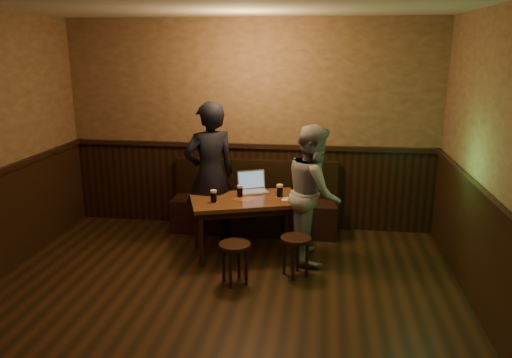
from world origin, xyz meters
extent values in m
cube|color=black|center=(0.00, 0.00, -0.01)|extent=(5.00, 6.00, 0.02)
cube|color=#9C6B4F|center=(0.00, 3.01, 1.40)|extent=(5.00, 0.02, 2.80)
cube|color=black|center=(0.00, 2.98, 0.55)|extent=(4.98, 0.04, 1.10)
cube|color=black|center=(0.00, 2.95, 1.13)|extent=(4.98, 0.06, 0.06)
cube|color=black|center=(0.10, 2.71, 0.23)|extent=(2.20, 0.50, 0.45)
cube|color=black|center=(0.10, 2.91, 0.70)|extent=(2.20, 0.10, 0.50)
cube|color=brown|center=(0.10, 1.99, 0.66)|extent=(1.45, 1.11, 0.05)
cube|color=black|center=(0.10, 1.99, 0.59)|extent=(1.31, 0.97, 0.07)
cube|color=maroon|center=(0.10, 1.99, 0.69)|extent=(0.32, 0.32, 0.00)
cylinder|color=black|center=(-0.34, 1.53, 0.32)|extent=(0.06, 0.06, 0.64)
cylinder|color=black|center=(-0.54, 2.08, 0.32)|extent=(0.06, 0.06, 0.64)
cylinder|color=black|center=(0.73, 1.90, 0.32)|extent=(0.06, 0.06, 0.64)
cylinder|color=black|center=(0.54, 2.45, 0.32)|extent=(0.06, 0.06, 0.64)
cylinder|color=black|center=(0.11, 1.17, 0.43)|extent=(0.39, 0.39, 0.04)
cylinder|color=black|center=(0.23, 1.15, 0.21)|extent=(0.04, 0.04, 0.43)
cylinder|color=black|center=(0.13, 1.30, 0.21)|extent=(0.04, 0.04, 0.43)
cylinder|color=black|center=(-0.02, 1.19, 0.21)|extent=(0.04, 0.04, 0.43)
cylinder|color=black|center=(0.09, 1.05, 0.21)|extent=(0.04, 0.04, 0.43)
cylinder|color=black|center=(0.73, 1.44, 0.43)|extent=(0.38, 0.38, 0.04)
cylinder|color=black|center=(0.85, 1.42, 0.21)|extent=(0.04, 0.04, 0.43)
cylinder|color=black|center=(0.75, 1.56, 0.21)|extent=(0.04, 0.04, 0.43)
cylinder|color=black|center=(0.60, 1.45, 0.21)|extent=(0.04, 0.04, 0.43)
cylinder|color=black|center=(0.71, 1.31, 0.21)|extent=(0.04, 0.04, 0.43)
cylinder|color=#A91414|center=(-0.25, 1.79, 0.69)|extent=(0.10, 0.10, 0.00)
cylinder|color=silver|center=(-0.25, 1.79, 0.69)|extent=(0.08, 0.08, 0.00)
cylinder|color=black|center=(-0.25, 1.79, 0.75)|extent=(0.07, 0.07, 0.12)
cylinder|color=beige|center=(-0.25, 1.79, 0.82)|extent=(0.07, 0.07, 0.03)
cylinder|color=#A91414|center=(0.02, 2.04, 0.69)|extent=(0.09, 0.09, 0.00)
cylinder|color=silver|center=(0.02, 2.04, 0.69)|extent=(0.08, 0.08, 0.00)
cylinder|color=black|center=(0.02, 2.04, 0.75)|extent=(0.07, 0.07, 0.11)
cylinder|color=beige|center=(0.02, 2.04, 0.82)|extent=(0.07, 0.07, 0.03)
cylinder|color=#A91414|center=(0.49, 2.10, 0.69)|extent=(0.10, 0.10, 0.00)
cylinder|color=silver|center=(0.49, 2.10, 0.69)|extent=(0.09, 0.09, 0.00)
cylinder|color=black|center=(0.49, 2.10, 0.75)|extent=(0.07, 0.07, 0.12)
cylinder|color=beige|center=(0.49, 2.10, 0.83)|extent=(0.08, 0.08, 0.03)
cube|color=silver|center=(0.15, 2.26, 0.69)|extent=(0.42, 0.37, 0.02)
cube|color=#B2B2B7|center=(0.15, 2.26, 0.71)|extent=(0.37, 0.30, 0.00)
cube|color=silver|center=(0.11, 2.37, 0.82)|extent=(0.35, 0.21, 0.23)
cube|color=slate|center=(0.11, 2.36, 0.82)|extent=(0.32, 0.18, 0.20)
cube|color=silver|center=(0.64, 2.03, 0.69)|extent=(0.23, 0.16, 0.00)
imported|color=black|center=(-0.38, 2.21, 0.90)|extent=(0.79, 0.72, 1.81)
imported|color=#99999E|center=(0.90, 1.97, 0.80)|extent=(0.68, 0.83, 1.59)
camera|label=1|loc=(0.99, -3.59, 2.43)|focal=35.00mm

